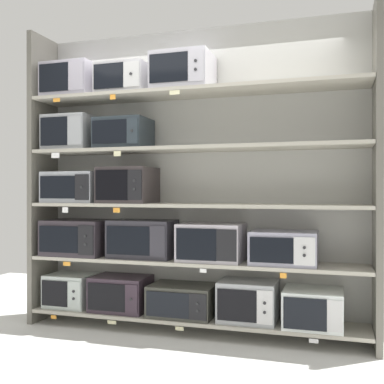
# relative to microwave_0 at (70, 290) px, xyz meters

# --- Properties ---
(ground) EXTENTS (6.93, 6.00, 0.02)m
(ground) POSITION_rel_microwave_0_xyz_m (1.20, -1.00, -0.30)
(ground) COLOR silver
(back_panel) EXTENTS (3.13, 0.04, 2.70)m
(back_panel) POSITION_rel_microwave_0_xyz_m (1.20, 0.24, 1.06)
(back_panel) COLOR #B2B2AD
(back_panel) RESTS_ON ground
(upright_left) EXTENTS (0.05, 0.43, 2.70)m
(upright_left) POSITION_rel_microwave_0_xyz_m (-0.30, 0.00, 1.06)
(upright_left) COLOR #68645B
(upright_left) RESTS_ON ground
(upright_right) EXTENTS (0.05, 0.43, 2.70)m
(upright_right) POSITION_rel_microwave_0_xyz_m (2.69, 0.00, 1.06)
(upright_right) COLOR #68645B
(upright_right) RESTS_ON ground
(shelf_0) EXTENTS (2.93, 0.43, 0.03)m
(shelf_0) POSITION_rel_microwave_0_xyz_m (1.20, 0.00, -0.17)
(shelf_0) COLOR #ADA899
(shelf_0) RESTS_ON ground
(microwave_0) EXTENTS (0.42, 0.35, 0.30)m
(microwave_0) POSITION_rel_microwave_0_xyz_m (0.00, 0.00, 0.00)
(microwave_0) COLOR #B2BDB8
(microwave_0) RESTS_ON shelf_0
(microwave_1) EXTENTS (0.51, 0.38, 0.31)m
(microwave_1) POSITION_rel_microwave_0_xyz_m (0.52, -0.00, 0.00)
(microwave_1) COLOR #322630
(microwave_1) RESTS_ON shelf_0
(microwave_2) EXTENTS (0.56, 0.41, 0.27)m
(microwave_2) POSITION_rel_microwave_0_xyz_m (1.11, -0.00, -0.02)
(microwave_2) COLOR #34342D
(microwave_2) RESTS_ON shelf_0
(microwave_3) EXTENTS (0.47, 0.38, 0.33)m
(microwave_3) POSITION_rel_microwave_0_xyz_m (1.69, 0.00, 0.02)
(microwave_3) COLOR #9B9EA3
(microwave_3) RESTS_ON shelf_0
(microwave_4) EXTENTS (0.46, 0.43, 0.30)m
(microwave_4) POSITION_rel_microwave_0_xyz_m (2.21, -0.00, -0.00)
(microwave_4) COLOR silver
(microwave_4) RESTS_ON shelf_0
(price_tag_0) EXTENTS (0.06, 0.00, 0.03)m
(price_tag_0) POSITION_rel_microwave_0_xyz_m (-0.04, -0.21, -0.20)
(price_tag_0) COLOR orange
(price_tag_1) EXTENTS (0.08, 0.00, 0.03)m
(price_tag_1) POSITION_rel_microwave_0_xyz_m (0.54, -0.21, -0.20)
(price_tag_1) COLOR beige
(price_tag_2) EXTENTS (0.07, 0.00, 0.03)m
(price_tag_2) POSITION_rel_microwave_0_xyz_m (1.16, -0.21, -0.20)
(price_tag_2) COLOR beige
(price_tag_3) EXTENTS (0.07, 0.00, 0.03)m
(price_tag_3) POSITION_rel_microwave_0_xyz_m (2.23, -0.21, -0.20)
(price_tag_3) COLOR white
(shelf_1) EXTENTS (2.93, 0.43, 0.03)m
(shelf_1) POSITION_rel_microwave_0_xyz_m (1.20, 0.00, 0.32)
(shelf_1) COLOR #ADA899
(microwave_5) EXTENTS (0.58, 0.44, 0.33)m
(microwave_5) POSITION_rel_microwave_0_xyz_m (0.08, 0.00, 0.50)
(microwave_5) COLOR #312A31
(microwave_5) RESTS_ON shelf_1
(microwave_6) EXTENTS (0.58, 0.34, 0.34)m
(microwave_6) POSITION_rel_microwave_0_xyz_m (0.73, 0.00, 0.51)
(microwave_6) COLOR #2F2D35
(microwave_6) RESTS_ON shelf_1
(microwave_7) EXTENTS (0.54, 0.39, 0.32)m
(microwave_7) POSITION_rel_microwave_0_xyz_m (1.37, -0.00, 0.50)
(microwave_7) COLOR #BAB3BD
(microwave_7) RESTS_ON shelf_1
(microwave_8) EXTENTS (0.53, 0.40, 0.27)m
(microwave_8) POSITION_rel_microwave_0_xyz_m (1.98, 0.00, 0.47)
(microwave_8) COLOR #9A99AE
(microwave_8) RESTS_ON shelf_1
(price_tag_4) EXTENTS (0.07, 0.00, 0.04)m
(price_tag_4) POSITION_rel_microwave_0_xyz_m (0.10, -0.21, 0.28)
(price_tag_4) COLOR orange
(price_tag_5) EXTENTS (0.06, 0.00, 0.03)m
(price_tag_5) POSITION_rel_microwave_0_xyz_m (1.36, -0.21, 0.29)
(price_tag_5) COLOR white
(price_tag_6) EXTENTS (0.05, 0.00, 0.04)m
(price_tag_6) POSITION_rel_microwave_0_xyz_m (2.00, -0.21, 0.28)
(price_tag_6) COLOR orange
(shelf_2) EXTENTS (2.93, 0.43, 0.03)m
(shelf_2) POSITION_rel_microwave_0_xyz_m (1.20, 0.00, 0.81)
(shelf_2) COLOR #ADA899
(microwave_9) EXTENTS (0.52, 0.40, 0.29)m
(microwave_9) POSITION_rel_microwave_0_xyz_m (0.05, 0.00, 0.97)
(microwave_9) COLOR #9DA2AB
(microwave_9) RESTS_ON shelf_2
(microwave_10) EXTENTS (0.46, 0.43, 0.32)m
(microwave_10) POSITION_rel_microwave_0_xyz_m (0.59, -0.00, 0.99)
(microwave_10) COLOR #352E2F
(microwave_10) RESTS_ON shelf_2
(price_tag_7) EXTENTS (0.06, 0.00, 0.05)m
(price_tag_7) POSITION_rel_microwave_0_xyz_m (0.08, -0.21, 0.76)
(price_tag_7) COLOR white
(price_tag_8) EXTENTS (0.06, 0.00, 0.04)m
(price_tag_8) POSITION_rel_microwave_0_xyz_m (0.58, -0.21, 0.77)
(price_tag_8) COLOR orange
(shelf_3) EXTENTS (2.93, 0.43, 0.03)m
(shelf_3) POSITION_rel_microwave_0_xyz_m (1.20, 0.00, 1.30)
(shelf_3) COLOR #ADA899
(microwave_11) EXTENTS (0.44, 0.38, 0.32)m
(microwave_11) POSITION_rel_microwave_0_xyz_m (0.01, -0.00, 1.47)
(microwave_11) COLOR #9CA0A5
(microwave_11) RESTS_ON shelf_3
(microwave_12) EXTENTS (0.46, 0.39, 0.28)m
(microwave_12) POSITION_rel_microwave_0_xyz_m (0.55, 0.00, 1.45)
(microwave_12) COLOR #283137
(microwave_12) RESTS_ON shelf_3
(price_tag_9) EXTENTS (0.08, 0.00, 0.05)m
(price_tag_9) POSITION_rel_microwave_0_xyz_m (-0.02, -0.21, 1.25)
(price_tag_9) COLOR white
(price_tag_10) EXTENTS (0.07, 0.00, 0.04)m
(price_tag_10) POSITION_rel_microwave_0_xyz_m (0.59, -0.21, 1.25)
(price_tag_10) COLOR beige
(shelf_4) EXTENTS (2.93, 0.43, 0.03)m
(shelf_4) POSITION_rel_microwave_0_xyz_m (1.20, 0.00, 1.78)
(shelf_4) COLOR #ADA899
(microwave_13) EXTENTS (0.48, 0.42, 0.31)m
(microwave_13) POSITION_rel_microwave_0_xyz_m (0.03, -0.00, 1.96)
(microwave_13) COLOR #A09BA9
(microwave_13) RESTS_ON shelf_4
(microwave_14) EXTENTS (0.46, 0.40, 0.27)m
(microwave_14) POSITION_rel_microwave_0_xyz_m (0.57, -0.00, 1.93)
(microwave_14) COLOR #B6B4B9
(microwave_14) RESTS_ON shelf_4
(microwave_15) EXTENTS (0.50, 0.42, 0.32)m
(microwave_15) POSITION_rel_microwave_0_xyz_m (1.12, 0.00, 1.96)
(microwave_15) COLOR #B3B0BA
(microwave_15) RESTS_ON shelf_4
(price_tag_11) EXTENTS (0.07, 0.00, 0.03)m
(price_tag_11) POSITION_rel_microwave_0_xyz_m (-0.01, -0.21, 1.75)
(price_tag_11) COLOR orange
(price_tag_12) EXTENTS (0.05, 0.00, 0.04)m
(price_tag_12) POSITION_rel_microwave_0_xyz_m (0.55, -0.21, 1.74)
(price_tag_12) COLOR orange
(price_tag_13) EXTENTS (0.09, 0.00, 0.03)m
(price_tag_13) POSITION_rel_microwave_0_xyz_m (1.11, -0.21, 1.75)
(price_tag_13) COLOR beige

